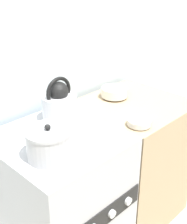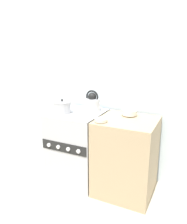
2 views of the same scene
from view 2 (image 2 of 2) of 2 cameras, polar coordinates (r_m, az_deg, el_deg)
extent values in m
plane|color=#B2A893|center=(2.75, -7.34, -19.56)|extent=(12.00, 12.00, 0.00)
cube|color=silver|center=(2.87, -0.64, 9.00)|extent=(7.00, 0.06, 2.50)
cube|color=#B2B2B7|center=(2.76, -4.13, -8.81)|extent=(0.60, 0.62, 0.88)
cube|color=black|center=(2.48, -7.80, -9.20)|extent=(0.57, 0.01, 0.11)
cylinder|color=silver|center=(2.57, -11.58, -8.41)|extent=(0.04, 0.02, 0.04)
cylinder|color=silver|center=(2.50, -9.21, -8.99)|extent=(0.04, 0.02, 0.04)
cylinder|color=silver|center=(2.44, -6.63, -9.60)|extent=(0.04, 0.02, 0.04)
cylinder|color=silver|center=(2.38, -3.97, -10.21)|extent=(0.04, 0.02, 0.04)
cube|color=tan|center=(2.54, 8.48, -11.34)|extent=(0.63, 0.62, 0.87)
cylinder|color=silver|center=(2.65, -0.36, 1.90)|extent=(0.19, 0.19, 0.15)
sphere|color=black|center=(2.63, -0.36, 4.02)|extent=(0.11, 0.11, 0.11)
torus|color=black|center=(2.63, -0.36, 4.00)|extent=(0.16, 0.02, 0.16)
cone|color=silver|center=(2.61, 1.43, 2.17)|extent=(0.10, 0.04, 0.07)
cylinder|color=#B2B2B7|center=(2.58, -8.17, 1.10)|extent=(0.20, 0.20, 0.13)
cylinder|color=#B2B2B7|center=(2.56, -8.23, 2.62)|extent=(0.21, 0.21, 0.01)
sphere|color=black|center=(2.55, -8.25, 3.08)|extent=(0.03, 0.03, 0.03)
cylinder|color=beige|center=(2.51, 9.34, -0.85)|extent=(0.08, 0.08, 0.01)
cylinder|color=beige|center=(2.51, 9.37, -0.08)|extent=(0.17, 0.17, 0.06)
cylinder|color=beige|center=(2.26, 1.92, -2.58)|extent=(0.06, 0.06, 0.01)
cylinder|color=beige|center=(2.26, 1.92, -2.10)|extent=(0.13, 0.13, 0.03)
camera|label=1|loc=(2.37, -38.21, 14.88)|focal=50.00mm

